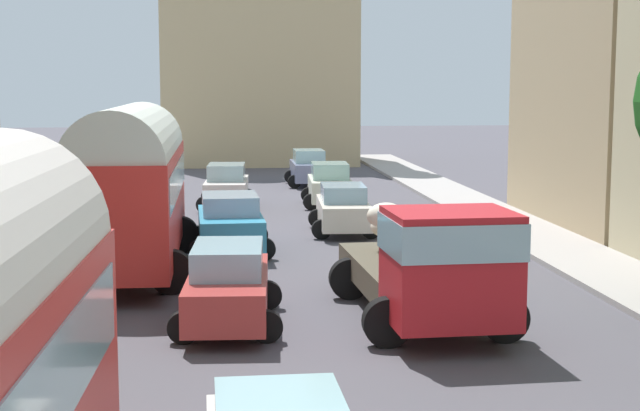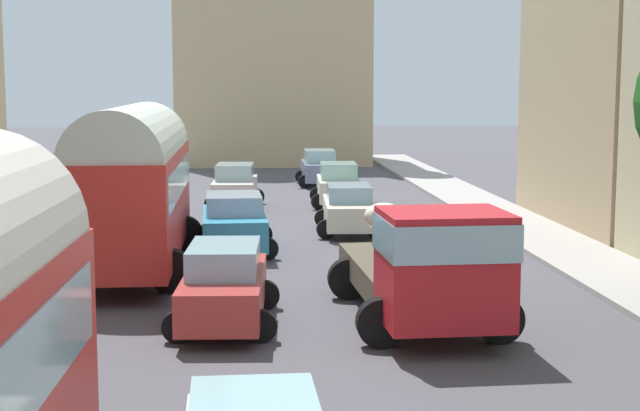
{
  "view_description": "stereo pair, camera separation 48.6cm",
  "coord_description": "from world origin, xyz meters",
  "px_view_note": "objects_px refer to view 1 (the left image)",
  "views": [
    {
      "loc": [
        -2.26,
        2.0,
        4.74
      ],
      "look_at": [
        0.0,
        23.71,
        1.9
      ],
      "focal_mm": 53.72,
      "sensor_mm": 36.0,
      "label": 1
    },
    {
      "loc": [
        -1.77,
        1.95,
        4.74
      ],
      "look_at": [
        0.0,
        23.71,
        1.9
      ],
      "focal_mm": 53.72,
      "sensor_mm": 36.0,
      "label": 2
    }
  ],
  "objects_px": {
    "cargo_truck_0": "(430,262)",
    "car_4": "(228,285)",
    "parked_bus_1": "(130,180)",
    "car_2": "(309,168)",
    "car_5": "(230,224)",
    "car_0": "(343,209)",
    "car_1": "(330,185)",
    "car_6": "(227,187)"
  },
  "relations": [
    {
      "from": "cargo_truck_0",
      "to": "car_1",
      "type": "height_order",
      "value": "cargo_truck_0"
    },
    {
      "from": "car_2",
      "to": "car_4",
      "type": "relative_size",
      "value": 0.86
    },
    {
      "from": "car_0",
      "to": "car_5",
      "type": "distance_m",
      "value": 4.78
    },
    {
      "from": "parked_bus_1",
      "to": "car_1",
      "type": "xyz_separation_m",
      "value": [
        6.38,
        12.17,
        -1.5
      ]
    },
    {
      "from": "cargo_truck_0",
      "to": "car_2",
      "type": "relative_size",
      "value": 1.8
    },
    {
      "from": "car_0",
      "to": "car_1",
      "type": "distance_m",
      "value": 6.6
    },
    {
      "from": "car_1",
      "to": "car_2",
      "type": "height_order",
      "value": "car_1"
    },
    {
      "from": "parked_bus_1",
      "to": "car_2",
      "type": "bearing_deg",
      "value": 72.25
    },
    {
      "from": "car_2",
      "to": "car_1",
      "type": "bearing_deg",
      "value": -89.02
    },
    {
      "from": "cargo_truck_0",
      "to": "car_4",
      "type": "distance_m",
      "value": 3.95
    },
    {
      "from": "cargo_truck_0",
      "to": "car_2",
      "type": "bearing_deg",
      "value": 89.92
    },
    {
      "from": "car_4",
      "to": "car_5",
      "type": "height_order",
      "value": "car_5"
    },
    {
      "from": "car_0",
      "to": "car_1",
      "type": "xyz_separation_m",
      "value": [
        0.33,
        6.59,
        0.05
      ]
    },
    {
      "from": "car_1",
      "to": "cargo_truck_0",
      "type": "bearing_deg",
      "value": -90.5
    },
    {
      "from": "cargo_truck_0",
      "to": "car_2",
      "type": "xyz_separation_m",
      "value": [
        0.03,
        25.76,
        -0.48
      ]
    },
    {
      "from": "car_0",
      "to": "car_1",
      "type": "bearing_deg",
      "value": 87.15
    },
    {
      "from": "car_0",
      "to": "car_4",
      "type": "height_order",
      "value": "car_4"
    },
    {
      "from": "car_5",
      "to": "car_6",
      "type": "distance_m",
      "value": 9.46
    },
    {
      "from": "parked_bus_1",
      "to": "car_0",
      "type": "xyz_separation_m",
      "value": [
        6.05,
        5.57,
        -1.55
      ]
    },
    {
      "from": "cargo_truck_0",
      "to": "car_4",
      "type": "relative_size",
      "value": 1.55
    },
    {
      "from": "parked_bus_1",
      "to": "car_4",
      "type": "height_order",
      "value": "parked_bus_1"
    },
    {
      "from": "car_2",
      "to": "car_6",
      "type": "distance_m",
      "value": 8.56
    },
    {
      "from": "car_5",
      "to": "car_0",
      "type": "bearing_deg",
      "value": 41.54
    },
    {
      "from": "cargo_truck_0",
      "to": "car_1",
      "type": "relative_size",
      "value": 1.79
    },
    {
      "from": "car_2",
      "to": "cargo_truck_0",
      "type": "bearing_deg",
      "value": -90.08
    },
    {
      "from": "car_0",
      "to": "car_2",
      "type": "height_order",
      "value": "car_2"
    },
    {
      "from": "parked_bus_1",
      "to": "car_6",
      "type": "xyz_separation_m",
      "value": [
        2.44,
        11.86,
        -1.49
      ]
    },
    {
      "from": "parked_bus_1",
      "to": "car_0",
      "type": "distance_m",
      "value": 8.37
    },
    {
      "from": "cargo_truck_0",
      "to": "car_0",
      "type": "height_order",
      "value": "cargo_truck_0"
    },
    {
      "from": "car_1",
      "to": "car_6",
      "type": "distance_m",
      "value": 3.95
    },
    {
      "from": "car_1",
      "to": "car_4",
      "type": "height_order",
      "value": "car_1"
    },
    {
      "from": "car_4",
      "to": "car_6",
      "type": "height_order",
      "value": "car_6"
    },
    {
      "from": "parked_bus_1",
      "to": "cargo_truck_0",
      "type": "distance_m",
      "value": 8.86
    },
    {
      "from": "car_0",
      "to": "car_1",
      "type": "relative_size",
      "value": 1.05
    },
    {
      "from": "parked_bus_1",
      "to": "car_0",
      "type": "height_order",
      "value": "parked_bus_1"
    },
    {
      "from": "car_0",
      "to": "car_6",
      "type": "height_order",
      "value": "car_6"
    },
    {
      "from": "cargo_truck_0",
      "to": "car_6",
      "type": "distance_m",
      "value": 18.49
    },
    {
      "from": "car_2",
      "to": "car_5",
      "type": "relative_size",
      "value": 0.92
    },
    {
      "from": "cargo_truck_0",
      "to": "car_6",
      "type": "bearing_deg",
      "value": 101.78
    },
    {
      "from": "car_2",
      "to": "car_6",
      "type": "relative_size",
      "value": 0.93
    },
    {
      "from": "parked_bus_1",
      "to": "car_0",
      "type": "bearing_deg",
      "value": 42.67
    },
    {
      "from": "car_0",
      "to": "car_6",
      "type": "relative_size",
      "value": 0.98
    }
  ]
}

